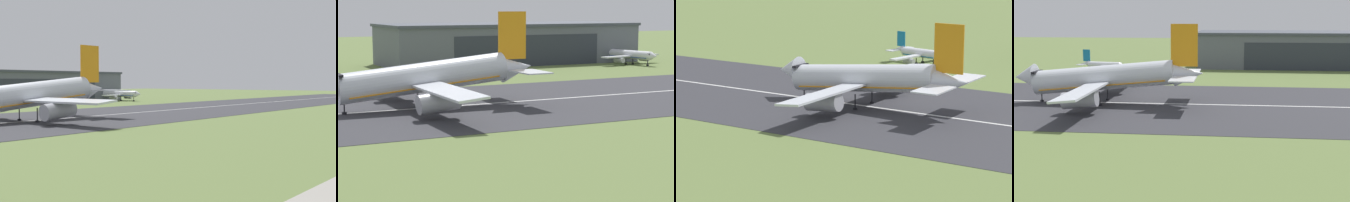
# 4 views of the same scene
# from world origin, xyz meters

# --- Properties ---
(ground_plane) EXTENTS (690.53, 690.53, 0.00)m
(ground_plane) POSITION_xyz_m (0.00, 53.64, 0.00)
(ground_plane) COLOR olive
(runway_strip) EXTENTS (450.53, 54.17, 0.06)m
(runway_strip) POSITION_xyz_m (0.00, 107.27, 0.03)
(runway_strip) COLOR #333338
(runway_strip) RESTS_ON ground_plane
(runway_centreline) EXTENTS (405.47, 0.70, 0.01)m
(runway_centreline) POSITION_xyz_m (0.00, 107.27, 0.07)
(runway_centreline) COLOR silver
(runway_centreline) RESTS_ON runway_strip
(hangar_building) EXTENTS (85.02, 30.49, 13.18)m
(hangar_building) POSITION_xyz_m (21.74, 188.85, 6.60)
(hangar_building) COLOR slate
(hangar_building) RESTS_ON ground_plane
(airplane_landing) EXTENTS (43.44, 50.04, 17.72)m
(airplane_landing) POSITION_xyz_m (-35.66, 106.72, 5.63)
(airplane_landing) COLOR silver
(airplane_landing) RESTS_ON ground_plane
(airplane_parked_west) EXTENTS (24.24, 23.72, 9.24)m
(airplane_parked_west) POSITION_xyz_m (54.59, 166.75, 3.13)
(airplane_parked_west) COLOR silver
(airplane_parked_west) RESTS_ON ground_plane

